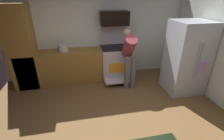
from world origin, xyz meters
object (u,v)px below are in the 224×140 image
at_px(person_cook, 129,55).
at_px(oven_range, 115,61).
at_px(microwave, 114,18).
at_px(refrigerator, 187,58).
at_px(stock_pot, 63,48).

bearing_deg(person_cook, oven_range, 115.09).
xyz_separation_m(microwave, refrigerator, (1.56, -1.10, -0.82)).
bearing_deg(microwave, person_cook, -68.18).
height_order(person_cook, stock_pot, person_cook).
xyz_separation_m(oven_range, person_cook, (0.26, -0.55, 0.37)).
bearing_deg(person_cook, refrigerator, -19.52).
xyz_separation_m(oven_range, microwave, (0.00, 0.09, 1.19)).
height_order(oven_range, person_cook, oven_range).
relative_size(refrigerator, person_cook, 1.18).
distance_m(oven_range, stock_pot, 1.47).
height_order(refrigerator, stock_pot, refrigerator).
height_order(microwave, stock_pot, microwave).
bearing_deg(microwave, stock_pot, -176.69).
bearing_deg(refrigerator, person_cook, 160.48).
relative_size(oven_range, microwave, 2.05).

